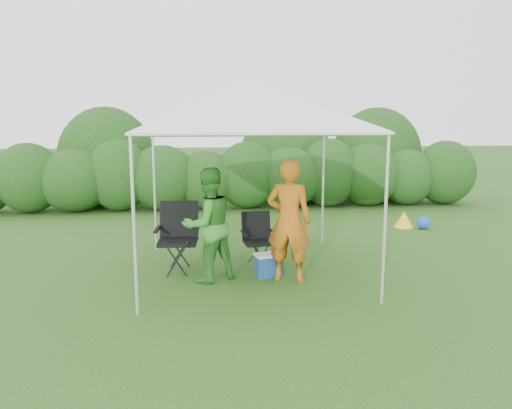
{
  "coord_description": "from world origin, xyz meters",
  "views": [
    {
      "loc": [
        -0.79,
        -6.72,
        2.27
      ],
      "look_at": [
        0.08,
        0.4,
        1.05
      ],
      "focal_mm": 35.0,
      "sensor_mm": 36.0,
      "label": 1
    }
  ],
  "objects": [
    {
      "name": "ground",
      "position": [
        0.0,
        0.0,
        0.0
      ],
      "size": [
        70.0,
        70.0,
        0.0
      ],
      "primitive_type": "plane",
      "color": "#2F5B1C"
    },
    {
      "name": "hedge",
      "position": [
        0.03,
        6.0,
        0.83
      ],
      "size": [
        13.43,
        1.53,
        1.8
      ],
      "color": "#204B17",
      "rests_on": "ground"
    },
    {
      "name": "canopy",
      "position": [
        0.0,
        0.5,
        2.46
      ],
      "size": [
        3.1,
        3.1,
        2.83
      ],
      "color": "silver",
      "rests_on": "ground"
    },
    {
      "name": "chair_right",
      "position": [
        0.17,
        0.93,
        0.47
      ],
      "size": [
        0.55,
        0.51,
        0.83
      ],
      "rotation": [
        0.0,
        0.0,
        0.1
      ],
      "color": "black",
      "rests_on": "ground"
    },
    {
      "name": "chair_left",
      "position": [
        -1.07,
        0.76,
        0.59
      ],
      "size": [
        0.68,
        0.62,
        1.04
      ],
      "rotation": [
        0.0,
        0.0,
        -0.07
      ],
      "color": "black",
      "rests_on": "ground"
    },
    {
      "name": "man",
      "position": [
        0.5,
        0.03,
        0.87
      ],
      "size": [
        0.75,
        0.62,
        1.75
      ],
      "primitive_type": "imported",
      "rotation": [
        0.0,
        0.0,
        2.76
      ],
      "color": "#BF6215",
      "rests_on": "ground"
    },
    {
      "name": "woman",
      "position": [
        -0.62,
        0.18,
        0.81
      ],
      "size": [
        0.99,
        0.92,
        1.62
      ],
      "primitive_type": "imported",
      "rotation": [
        0.0,
        0.0,
        3.65
      ],
      "color": "#398F2F",
      "rests_on": "ground"
    },
    {
      "name": "cooler",
      "position": [
        0.25,
        0.28,
        0.17
      ],
      "size": [
        0.44,
        0.35,
        0.33
      ],
      "rotation": [
        0.0,
        0.0,
        0.16
      ],
      "color": "navy",
      "rests_on": "ground"
    },
    {
      "name": "bottle",
      "position": [
        0.31,
        0.24,
        0.44
      ],
      "size": [
        0.06,
        0.06,
        0.21
      ],
      "primitive_type": "cylinder",
      "color": "#592D0C",
      "rests_on": "cooler"
    },
    {
      "name": "lawn_toy",
      "position": [
        3.7,
        3.2,
        0.16
      ],
      "size": [
        0.68,
        0.57,
        0.34
      ],
      "color": "yellow",
      "rests_on": "ground"
    }
  ]
}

